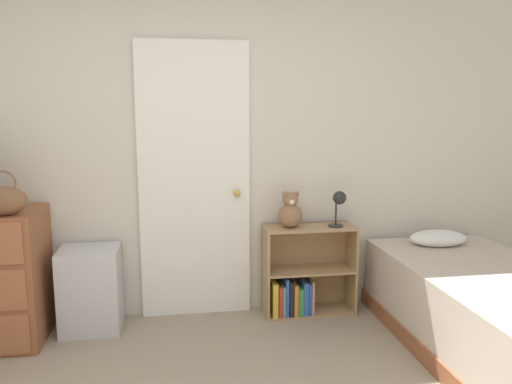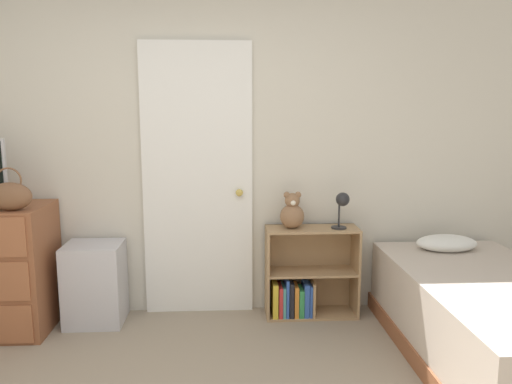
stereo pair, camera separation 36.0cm
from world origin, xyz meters
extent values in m
cube|color=beige|center=(0.00, 2.07, 1.27)|extent=(10.00, 0.06, 2.55)
cube|color=white|center=(0.09, 2.01, 1.04)|extent=(0.83, 0.04, 2.07)
sphere|color=gold|center=(0.41, 1.97, 0.95)|extent=(0.06, 0.06, 0.06)
ellipsoid|color=brown|center=(-1.12, 1.57, 1.00)|extent=(0.29, 0.14, 0.19)
torus|color=brown|center=(-1.12, 1.57, 1.11)|extent=(0.17, 0.01, 0.17)
cube|color=silver|center=(-0.67, 1.84, 0.30)|extent=(0.41, 0.36, 0.60)
cube|color=tan|center=(0.62, 1.88, 0.35)|extent=(0.02, 0.27, 0.69)
cube|color=tan|center=(1.30, 1.88, 0.35)|extent=(0.02, 0.27, 0.69)
cube|color=tan|center=(0.96, 1.88, 0.01)|extent=(0.66, 0.27, 0.02)
cube|color=tan|center=(0.96, 1.88, 0.35)|extent=(0.66, 0.27, 0.02)
cube|color=tan|center=(0.96, 1.88, 0.68)|extent=(0.66, 0.27, 0.02)
cube|color=tan|center=(0.96, 2.01, 0.35)|extent=(0.70, 0.01, 0.69)
cube|color=gold|center=(0.67, 1.86, 0.15)|extent=(0.04, 0.20, 0.26)
cube|color=red|center=(0.71, 1.84, 0.14)|extent=(0.03, 0.18, 0.24)
cube|color=teal|center=(0.74, 1.86, 0.14)|extent=(0.02, 0.21, 0.24)
cube|color=#3359B2|center=(0.76, 1.87, 0.17)|extent=(0.02, 0.23, 0.29)
cube|color=black|center=(0.80, 1.85, 0.15)|extent=(0.03, 0.18, 0.27)
cube|color=orange|center=(0.83, 1.84, 0.14)|extent=(0.03, 0.17, 0.24)
cube|color=#338C4C|center=(0.87, 1.84, 0.12)|extent=(0.04, 0.18, 0.21)
cube|color=#3359B2|center=(0.91, 1.85, 0.15)|extent=(0.04, 0.19, 0.25)
cube|color=#3359B2|center=(0.94, 1.86, 0.14)|extent=(0.02, 0.20, 0.24)
cube|color=tan|center=(0.96, 1.86, 0.15)|extent=(0.02, 0.21, 0.26)
sphere|color=#8C6647|center=(0.80, 1.88, 0.78)|extent=(0.18, 0.18, 0.18)
sphere|color=#8C6647|center=(0.80, 1.88, 0.90)|extent=(0.11, 0.11, 0.11)
sphere|color=silver|center=(0.80, 1.83, 0.89)|extent=(0.04, 0.04, 0.04)
sphere|color=#8C6647|center=(0.76, 1.88, 0.94)|extent=(0.05, 0.05, 0.05)
sphere|color=#8C6647|center=(0.85, 1.88, 0.94)|extent=(0.05, 0.05, 0.05)
cylinder|color=#262628|center=(1.15, 1.85, 0.70)|extent=(0.11, 0.11, 0.01)
cylinder|color=#262628|center=(1.15, 1.85, 0.79)|extent=(0.01, 0.01, 0.18)
sphere|color=#262628|center=(1.17, 1.84, 0.91)|extent=(0.10, 0.10, 0.10)
cube|color=brown|center=(1.95, 1.06, 0.06)|extent=(1.00, 1.91, 0.12)
cube|color=beige|center=(1.95, 1.06, 0.33)|extent=(0.97, 1.85, 0.42)
ellipsoid|color=white|center=(1.95, 1.75, 0.59)|extent=(0.45, 0.28, 0.12)
camera|label=1|loc=(-0.04, -1.72, 1.57)|focal=35.00mm
camera|label=2|loc=(0.32, -1.76, 1.57)|focal=35.00mm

